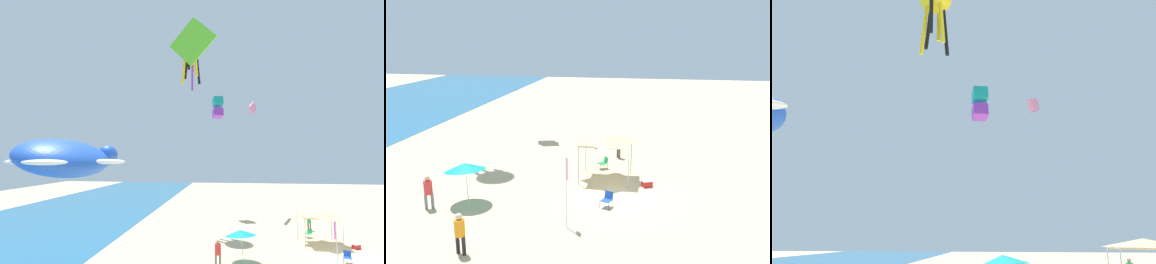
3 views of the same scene
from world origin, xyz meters
TOP-DOWN VIEW (x-y plane):
  - ground at (0.00, 0.00)m, footprint 120.00×120.00m
  - canopy_tent at (2.40, 0.88)m, footprint 2.84×3.12m
  - beach_umbrella at (-2.71, 7.95)m, footprint 2.26×2.24m
  - folding_chair_near_cooler at (4.33, 1.23)m, footprint 0.78×0.81m
  - folding_chair_facing_ocean at (-1.91, 0.32)m, footprint 0.77×0.71m
  - cooler_box at (1.42, -1.73)m, footprint 0.64×0.74m
  - banner_flag at (-4.58, 2.00)m, footprint 0.36×0.06m
  - person_near_umbrella at (-7.80, 5.89)m, footprint 0.44×0.48m
  - person_kite_handler at (-3.80, 9.57)m, footprint 0.44×0.45m
  - person_watching_sky at (6.95, 0.43)m, footprint 0.41×0.40m

SIDE VIEW (x-z plane):
  - ground at x=0.00m, z-range -0.10..0.00m
  - cooler_box at x=1.42m, z-range 0.00..0.40m
  - folding_chair_near_cooler at x=4.33m, z-range 0.06..0.88m
  - folding_chair_facing_ocean at x=-1.91m, z-range 0.06..0.88m
  - person_watching_sky at x=6.95m, z-range 0.15..1.85m
  - person_kite_handler at x=-3.80m, z-range 0.16..2.01m
  - person_near_umbrella at x=-7.80m, z-range 0.16..2.02m
  - beach_umbrella at x=-2.71m, z-range 0.84..3.33m
  - banner_flag at x=-4.58m, z-range 0.36..3.87m
  - canopy_tent at x=2.40m, z-range 1.18..4.08m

